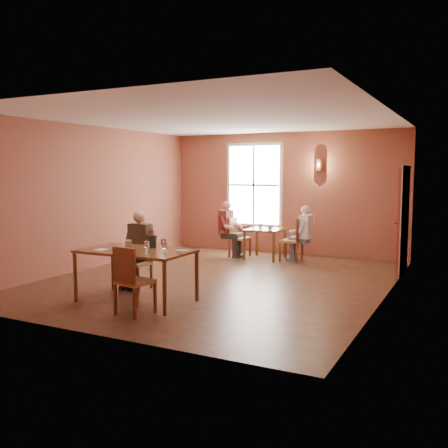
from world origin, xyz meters
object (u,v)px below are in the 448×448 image
at_px(diner_main, 134,253).
at_px(chair_diner_white, 291,240).
at_px(chair_diner_main, 136,262).
at_px(diner_white, 293,234).
at_px(main_table, 136,276).
at_px(chair_empty, 135,280).
at_px(chair_diner_maroon, 240,237).
at_px(second_table, 265,244).
at_px(diner_maroon, 239,230).

relative_size(diner_main, chair_diner_white, 1.32).
xyz_separation_m(chair_diner_main, diner_white, (1.51, 3.86, 0.14)).
bearing_deg(chair_diner_white, main_table, 167.78).
height_order(main_table, chair_empty, chair_empty).
height_order(chair_empty, chair_diner_maroon, chair_empty).
distance_m(main_table, diner_main, 0.83).
bearing_deg(chair_empty, diner_main, 137.84).
bearing_deg(chair_diner_maroon, main_table, 4.08).
distance_m(second_table, chair_diner_white, 0.66).
xyz_separation_m(chair_empty, second_table, (-0.08, 5.08, -0.14)).
xyz_separation_m(diner_main, second_table, (0.83, 3.89, -0.30)).
height_order(second_table, chair_diner_maroon, chair_diner_maroon).
bearing_deg(second_table, main_table, -94.15).
distance_m(chair_empty, diner_white, 5.12).
height_order(chair_diner_main, diner_white, diner_white).
relative_size(second_table, chair_diner_white, 0.82).
relative_size(chair_empty, diner_white, 0.80).
bearing_deg(diner_white, main_table, 167.42).
height_order(chair_diner_main, diner_main, diner_main).
relative_size(diner_main, second_table, 1.62).
bearing_deg(chair_diner_main, chair_diner_white, -110.93).
xyz_separation_m(chair_diner_main, chair_diner_white, (1.48, 3.86, 0.02)).
height_order(main_table, diner_main, diner_main).
relative_size(chair_diner_main, diner_white, 0.77).
bearing_deg(chair_diner_maroon, chair_diner_white, 90.00).
xyz_separation_m(chair_empty, diner_maroon, (-0.76, 5.08, 0.15)).
distance_m(main_table, chair_diner_white, 4.62).
bearing_deg(chair_empty, chair_diner_white, 94.01).
relative_size(chair_empty, second_table, 1.23).
relative_size(second_table, chair_diner_maroon, 0.86).
distance_m(chair_diner_main, diner_maroon, 3.87).
height_order(diner_main, diner_white, diner_main).
bearing_deg(main_table, diner_main, 128.88).
bearing_deg(diner_maroon, diner_main, -2.17).
relative_size(chair_diner_main, chair_empty, 0.96).
height_order(diner_main, chair_diner_maroon, diner_main).
xyz_separation_m(chair_diner_main, second_table, (0.83, 3.86, -0.12)).
distance_m(chair_diner_main, chair_diner_white, 4.14).
relative_size(second_table, diner_maroon, 0.62).
height_order(main_table, chair_diner_white, chair_diner_white).
bearing_deg(main_table, second_table, 85.85).
distance_m(chair_diner_white, diner_maroon, 1.34).
distance_m(chair_diner_main, chair_empty, 1.52).
relative_size(chair_diner_main, diner_maroon, 0.73).
height_order(chair_empty, diner_maroon, diner_maroon).
bearing_deg(diner_white, chair_diner_main, 158.69).
xyz_separation_m(second_table, diner_maroon, (-0.68, 0.00, 0.29)).
bearing_deg(diner_maroon, diner_white, 90.00).
distance_m(diner_main, chair_diner_white, 4.17).
bearing_deg(chair_diner_white, chair_empty, 173.63).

